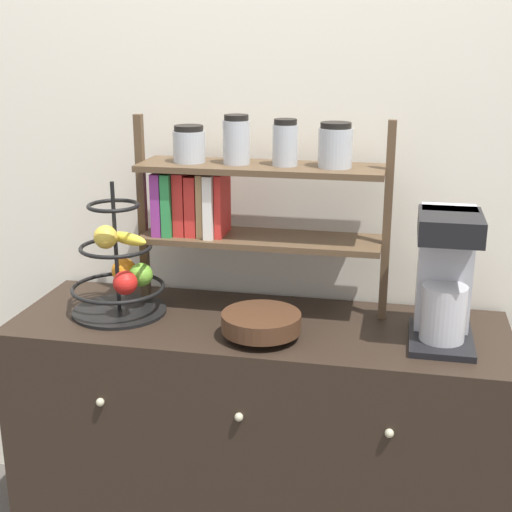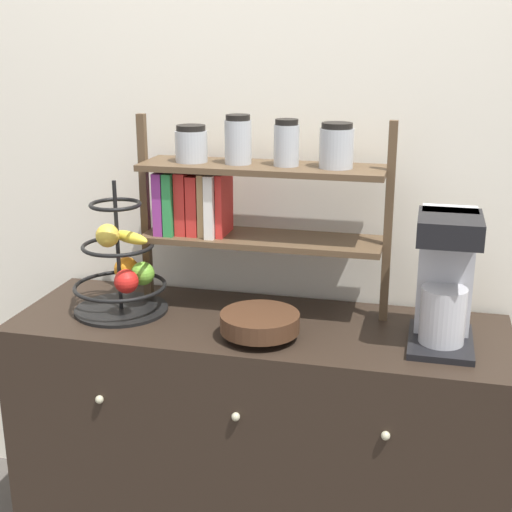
# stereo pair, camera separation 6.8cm
# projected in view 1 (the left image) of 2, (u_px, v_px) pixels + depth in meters

# --- Properties ---
(wall_back) EXTENTS (7.00, 0.05, 2.60)m
(wall_back) POSITION_uv_depth(u_px,v_px,m) (276.00, 135.00, 2.20)
(wall_back) COLOR silver
(wall_back) RESTS_ON ground_plane
(sideboard) EXTENTS (1.45, 0.50, 0.79)m
(sideboard) POSITION_uv_depth(u_px,v_px,m) (257.00, 441.00, 2.20)
(sideboard) COLOR black
(sideboard) RESTS_ON ground_plane
(coffee_maker) EXTENTS (0.17, 0.25, 0.36)m
(coffee_maker) POSITION_uv_depth(u_px,v_px,m) (445.00, 275.00, 1.93)
(coffee_maker) COLOR black
(coffee_maker) RESTS_ON sideboard
(fruit_stand) EXTENTS (0.28, 0.28, 0.40)m
(fruit_stand) POSITION_uv_depth(u_px,v_px,m) (120.00, 272.00, 2.13)
(fruit_stand) COLOR black
(fruit_stand) RESTS_ON sideboard
(wooden_bowl) EXTENTS (0.22, 0.22, 0.07)m
(wooden_bowl) POSITION_uv_depth(u_px,v_px,m) (261.00, 323.00, 1.97)
(wooden_bowl) COLOR #422819
(wooden_bowl) RESTS_ON sideboard
(shelf_hutch) EXTENTS (0.76, 0.20, 0.59)m
(shelf_hutch) POSITION_uv_depth(u_px,v_px,m) (237.00, 189.00, 2.10)
(shelf_hutch) COLOR brown
(shelf_hutch) RESTS_ON sideboard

